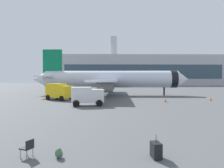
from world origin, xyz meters
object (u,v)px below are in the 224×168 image
safety_cone_mid (44,96)px  rolling_suitcase (156,150)px  airplane_at_gate (110,79)px  gate_chair (28,147)px  safety_cone_far (165,100)px  cargo_van (87,95)px  traveller_backpack (59,153)px  safety_cone_near (210,99)px  service_truck (59,91)px

safety_cone_mid → rolling_suitcase: size_ratio=0.55×
airplane_at_gate → safety_cone_mid: bearing=-162.5°
gate_chair → airplane_at_gate: bearing=83.4°
safety_cone_mid → safety_cone_far: bearing=-23.1°
rolling_suitcase → airplane_at_gate: bearing=92.9°
safety_cone_mid → cargo_van: bearing=-53.0°
cargo_van → safety_cone_mid: size_ratio=7.71×
airplane_at_gate → gate_chair: 36.65m
traveller_backpack → safety_cone_near: bearing=51.3°
service_truck → safety_cone_mid: bearing=127.7°
safety_cone_far → gate_chair: gate_chair is taller
cargo_van → safety_cone_near: cargo_van is taller
cargo_van → gate_chair: size_ratio=5.39×
safety_cone_far → rolling_suitcase: rolling_suitcase is taller
safety_cone_mid → airplane_at_gate: bearing=17.5°
airplane_at_gate → safety_cone_far: size_ratio=47.83×
rolling_suitcase → traveller_backpack: bearing=178.8°
airplane_at_gate → safety_cone_far: 16.69m
cargo_van → safety_cone_far: size_ratio=6.21×
safety_cone_near → traveller_backpack: size_ratio=1.37×
safety_cone_mid → safety_cone_near: bearing=-12.8°
airplane_at_gate → traveller_backpack: (-2.71, -36.35, -3.42)m
cargo_van → safety_cone_mid: cargo_van is taller
service_truck → traveller_backpack: (6.41, -26.22, -1.37)m
airplane_at_gate → cargo_van: 18.36m
service_truck → gate_chair: 26.63m
gate_chair → safety_cone_near: bearing=49.3°
airplane_at_gate → rolling_suitcase: size_ratio=32.48×
safety_cone_far → traveller_backpack: (-11.44, -22.52, -0.14)m
service_truck → gate_chair: (4.94, -26.14, -1.11)m
rolling_suitcase → service_truck: bearing=112.6°
safety_cone_near → gate_chair: size_ratio=0.77×
airplane_at_gate → cargo_van: airplane_at_gate is taller
traveller_backpack → service_truck: bearing=103.7°
safety_cone_far → traveller_backpack: safety_cone_far is taller
cargo_van → rolling_suitcase: size_ratio=4.22×
safety_cone_near → safety_cone_mid: 31.75m
service_truck → gate_chair: service_truck is taller
cargo_van → safety_cone_far: bearing=18.6°
safety_cone_near → safety_cone_mid: size_ratio=1.09×
safety_cone_mid → safety_cone_far: safety_cone_far is taller
safety_cone_near → gate_chair: gate_chair is taller
safety_cone_near → safety_cone_mid: (-30.96, 7.01, -0.03)m
rolling_suitcase → gate_chair: rolling_suitcase is taller
safety_cone_mid → gate_chair: gate_chair is taller
cargo_van → safety_cone_far: cargo_van is taller
safety_cone_mid → safety_cone_far: (22.36, -9.54, 0.07)m
safety_cone_mid → gate_chair: bearing=-73.5°
service_truck → gate_chair: bearing=-79.3°
airplane_at_gate → gate_chair: size_ratio=41.55×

